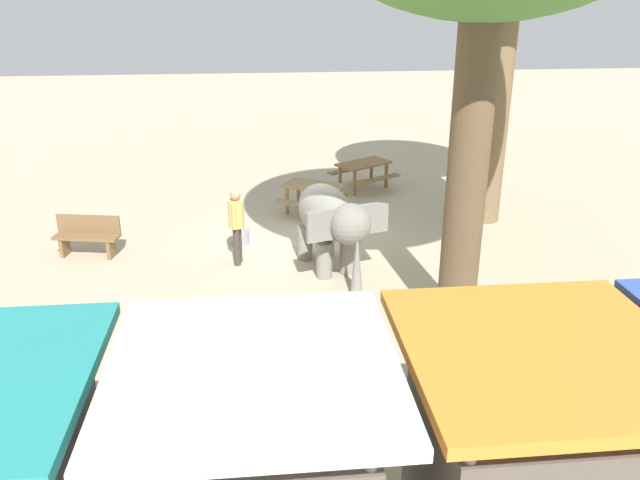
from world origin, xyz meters
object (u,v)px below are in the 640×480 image
object	(u,v)px
market_stall_orange	(526,468)
picnic_table_near	(314,192)
wooden_bench	(88,235)
elephant	(331,220)
picnic_table_far	(363,169)
person_handler	(236,221)
feed_bucket	(241,237)

from	to	relation	value
market_stall_orange	picnic_table_near	bearing A→B (deg)	-84.18
wooden_bench	elephant	bearing A→B (deg)	176.77
elephant	market_stall_orange	size ratio (longest dim) A/B	1.00
wooden_bench	market_stall_orange	distance (m)	10.62
picnic_table_far	wooden_bench	bearing A→B (deg)	-0.13
wooden_bench	picnic_table_far	xyz separation A→B (m)	(-6.71, -4.17, 0.12)
wooden_bench	picnic_table_far	world-z (taller)	wooden_bench
person_handler	feed_bucket	bearing A→B (deg)	97.17
market_stall_orange	feed_bucket	world-z (taller)	market_stall_orange
person_handler	picnic_table_far	size ratio (longest dim) A/B	0.79
elephant	market_stall_orange	xyz separation A→B (m)	(-1.07, 7.27, 0.03)
elephant	picnic_table_far	bearing A→B (deg)	146.16
wooden_bench	market_stall_orange	bearing A→B (deg)	137.06
picnic_table_near	picnic_table_far	size ratio (longest dim) A/B	0.99
elephant	wooden_bench	xyz separation A→B (m)	(5.13, -1.33, -0.64)
picnic_table_far	feed_bucket	xyz separation A→B (m)	(3.43, 3.82, -0.43)
market_stall_orange	feed_bucket	distance (m)	9.47
elephant	person_handler	bearing A→B (deg)	-124.23
feed_bucket	picnic_table_far	bearing A→B (deg)	-131.93
wooden_bench	market_stall_orange	world-z (taller)	market_stall_orange
wooden_bench	picnic_table_far	distance (m)	7.90
elephant	picnic_table_near	distance (m)	3.54
person_handler	market_stall_orange	size ratio (longest dim) A/B	0.64
picnic_table_far	feed_bucket	distance (m)	5.15
person_handler	wooden_bench	world-z (taller)	person_handler
elephant	feed_bucket	size ratio (longest dim) A/B	7.00
picnic_table_near	feed_bucket	xyz separation A→B (m)	(1.82, 1.82, -0.43)
picnic_table_near	picnic_table_far	world-z (taller)	same
person_handler	picnic_table_near	size ratio (longest dim) A/B	0.79
picnic_table_far	market_stall_orange	world-z (taller)	market_stall_orange
wooden_bench	market_stall_orange	size ratio (longest dim) A/B	0.58
picnic_table_far	elephant	bearing A→B (deg)	42.01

